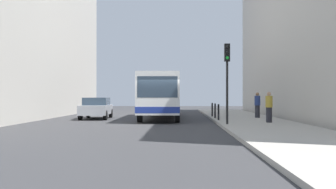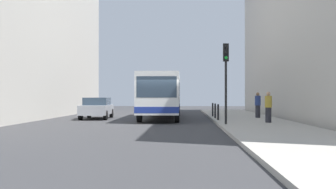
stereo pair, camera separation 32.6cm
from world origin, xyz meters
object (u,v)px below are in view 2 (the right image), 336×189
object	(u,v)px
bus	(162,94)
bollard_near	(218,112)
pedestrian_mid_sidewalk	(258,105)
bollard_mid	(215,111)
car_beside_bus	(97,108)
traffic_light	(226,68)
pedestrian_near_signal	(268,107)
bollard_far	(213,110)
car_behind_bus	(163,105)

from	to	relation	value
bus	bollard_near	world-z (taller)	bus
pedestrian_mid_sidewalk	bollard_mid	bearing A→B (deg)	96.11
car_beside_bus	traffic_light	bearing A→B (deg)	135.94
pedestrian_near_signal	bollard_mid	bearing A→B (deg)	153.80
bollard_mid	bollard_far	distance (m)	2.22
car_behind_bus	pedestrian_mid_sidewalk	bearing A→B (deg)	125.65
bus	pedestrian_near_signal	bearing A→B (deg)	135.08
car_beside_bus	bollard_mid	size ratio (longest dim) A/B	4.73
bollard_far	bollard_near	bearing A→B (deg)	-90.00
pedestrian_near_signal	car_beside_bus	bearing A→B (deg)	-175.31
car_behind_bus	pedestrian_near_signal	bearing A→B (deg)	115.60
bus	car_behind_bus	size ratio (longest dim) A/B	2.48
bus	car_behind_bus	bearing A→B (deg)	-87.71
bollard_near	bollard_mid	world-z (taller)	same
car_behind_bus	bollard_near	distance (m)	13.63
traffic_light	bollard_near	world-z (taller)	traffic_light
bollard_near	pedestrian_near_signal	size ratio (longest dim) A/B	0.57
bollard_mid	car_behind_bus	bearing A→B (deg)	110.48
car_behind_bus	bollard_far	world-z (taller)	car_behind_bus
bollard_near	pedestrian_mid_sidewalk	world-z (taller)	pedestrian_mid_sidewalk
car_behind_bus	bollard_mid	world-z (taller)	car_behind_bus
traffic_light	pedestrian_mid_sidewalk	bearing A→B (deg)	65.75
car_beside_bus	pedestrian_mid_sidewalk	size ratio (longest dim) A/B	2.68
pedestrian_near_signal	pedestrian_mid_sidewalk	distance (m)	4.70
bus	pedestrian_near_signal	xyz separation A→B (m)	(6.14, -6.04, -0.74)
traffic_light	car_beside_bus	bearing A→B (deg)	139.28
bollard_mid	bollard_far	xyz separation A→B (m)	(0.00, 2.22, 0.00)
bollard_near	pedestrian_mid_sidewalk	size ratio (longest dim) A/B	0.57
pedestrian_near_signal	bollard_near	bearing A→B (deg)	174.67
car_beside_bus	bollard_near	distance (m)	8.91
bus	traffic_light	distance (m)	8.41
bus	bollard_near	size ratio (longest dim) A/B	11.62
car_behind_bus	bollard_near	size ratio (longest dim) A/B	4.69
car_beside_bus	pedestrian_near_signal	distance (m)	12.06
traffic_light	bollard_mid	distance (m)	6.10
traffic_light	pedestrian_near_signal	world-z (taller)	traffic_light
bollard_mid	bollard_far	bearing A→B (deg)	90.00
car_beside_bus	pedestrian_mid_sidewalk	xyz separation A→B (m)	(10.96, -0.97, 0.20)
bollard_far	car_behind_bus	bearing A→B (deg)	115.18
car_behind_bus	car_beside_bus	bearing A→B (deg)	68.36
pedestrian_near_signal	pedestrian_mid_sidewalk	size ratio (longest dim) A/B	1.00
bus	bollard_far	bearing A→B (deg)	-174.29
car_behind_bus	pedestrian_near_signal	size ratio (longest dim) A/B	2.67
car_behind_bus	bollard_mid	bearing A→B (deg)	112.43
pedestrian_near_signal	car_behind_bus	bearing A→B (deg)	146.34
pedestrian_mid_sidewalk	car_beside_bus	bearing A→B (deg)	81.37
car_beside_bus	bollard_near	world-z (taller)	car_beside_bus
traffic_light	pedestrian_mid_sidewalk	distance (m)	6.98
bollard_mid	pedestrian_mid_sidewalk	world-z (taller)	pedestrian_mid_sidewalk
pedestrian_mid_sidewalk	bus	bearing A→B (deg)	74.65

